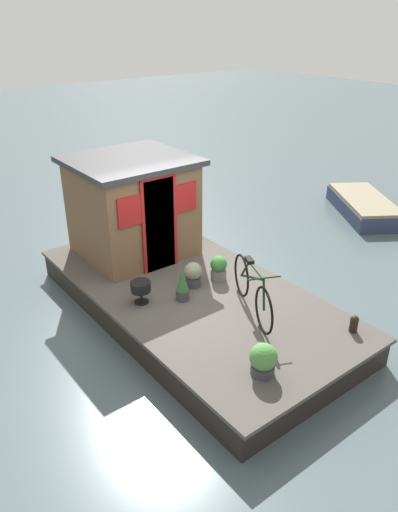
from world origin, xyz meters
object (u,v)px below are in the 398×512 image
object	(u,v)px
houseboat_cabin	(133,206)
potted_plant_geranium	(219,268)
charcoal_grill	(141,288)
potted_plant_rosemary	(263,360)
bicycle	(252,290)
dinghy_boat	(364,206)
potted_plant_lavender	(193,274)
potted_plant_basil	(182,285)
mooring_bollard	(354,323)

from	to	relation	value
houseboat_cabin	potted_plant_geranium	bearing A→B (deg)	-162.94
potted_plant_geranium	charcoal_grill	bearing A→B (deg)	83.54
houseboat_cabin	potted_plant_geranium	size ratio (longest dim) A/B	4.85
houseboat_cabin	potted_plant_rosemary	xyz separation A→B (m)	(-4.15, 0.58, -0.72)
houseboat_cabin	bicycle	bearing A→B (deg)	-173.94
bicycle	dinghy_boat	bearing A→B (deg)	-70.35
potted_plant_lavender	potted_plant_rosemary	bearing A→B (deg)	164.43
houseboat_cabin	potted_plant_rosemary	size ratio (longest dim) A/B	4.74
potted_plant_basil	dinghy_boat	distance (m)	6.78
potted_plant_lavender	mooring_bollard	xyz separation A→B (m)	(-2.51, -1.06, -0.08)
potted_plant_geranium	potted_plant_rosemary	distance (m)	2.56
bicycle	charcoal_grill	world-z (taller)	bicycle
houseboat_cabin	potted_plant_lavender	bearing A→B (deg)	-177.49
potted_plant_lavender	mooring_bollard	size ratio (longest dim) A/B	1.63
potted_plant_geranium	potted_plant_basil	distance (m)	0.92
dinghy_boat	potted_plant_lavender	bearing A→B (deg)	98.66
potted_plant_lavender	dinghy_boat	bearing A→B (deg)	-81.34
houseboat_cabin	dinghy_boat	bearing A→B (deg)	-97.42
potted_plant_basil	mooring_bollard	bearing A→B (deg)	-147.05
potted_plant_rosemary	potted_plant_geranium	bearing A→B (deg)	-26.78
charcoal_grill	dinghy_boat	xyz separation A→B (m)	(0.87, -7.24, -0.55)
potted_plant_geranium	potted_plant_rosemary	xyz separation A→B (m)	(-2.29, 1.15, 0.00)
potted_plant_lavender	charcoal_grill	bearing A→B (deg)	85.21
bicycle	mooring_bollard	world-z (taller)	bicycle
potted_plant_geranium	charcoal_grill	xyz separation A→B (m)	(0.17, 1.48, 0.05)
bicycle	potted_plant_geranium	world-z (taller)	bicycle
potted_plant_rosemary	dinghy_boat	world-z (taller)	potted_plant_rosemary
bicycle	dinghy_boat	world-z (taller)	bicycle
potted_plant_lavender	mooring_bollard	world-z (taller)	potted_plant_lavender
bicycle	mooring_bollard	xyz separation A→B (m)	(-1.31, -0.82, -0.25)
dinghy_boat	houseboat_cabin	bearing A→B (deg)	82.58
potted_plant_lavender	charcoal_grill	size ratio (longest dim) A/B	1.16
bicycle	potted_plant_geranium	bearing A→B (deg)	-12.96
charcoal_grill	dinghy_boat	bearing A→B (deg)	-83.15
potted_plant_geranium	potted_plant_rosemary	bearing A→B (deg)	153.22
charcoal_grill	mooring_bollard	size ratio (longest dim) A/B	1.40
charcoal_grill	mooring_bollard	distance (m)	3.30
potted_plant_rosemary	potted_plant_lavender	size ratio (longest dim) A/B	1.03
potted_plant_lavender	mooring_bollard	bearing A→B (deg)	-157.17
bicycle	potted_plant_lavender	xyz separation A→B (m)	(1.19, 0.24, -0.17)
potted_plant_geranium	potted_plant_basil	world-z (taller)	potted_plant_basil
houseboat_cabin	mooring_bollard	distance (m)	4.50
bicycle	potted_plant_basil	size ratio (longest dim) A/B	2.95
potted_plant_rosemary	potted_plant_basil	distance (m)	2.13
bicycle	potted_plant_rosemary	size ratio (longest dim) A/B	3.63
mooring_bollard	bicycle	bearing A→B (deg)	31.91
houseboat_cabin	charcoal_grill	xyz separation A→B (m)	(-1.69, 0.91, -0.67)
potted_plant_geranium	mooring_bollard	xyz separation A→B (m)	(-2.42, -0.56, -0.08)
dinghy_boat	potted_plant_basil	bearing A→B (deg)	100.27
bicycle	potted_plant_rosemary	world-z (taller)	bicycle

